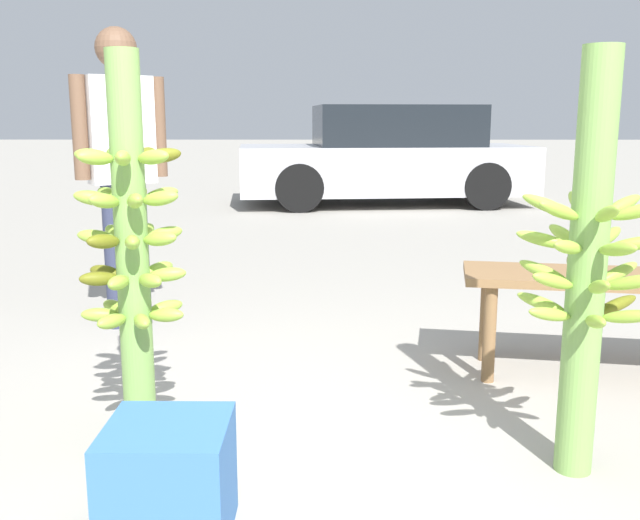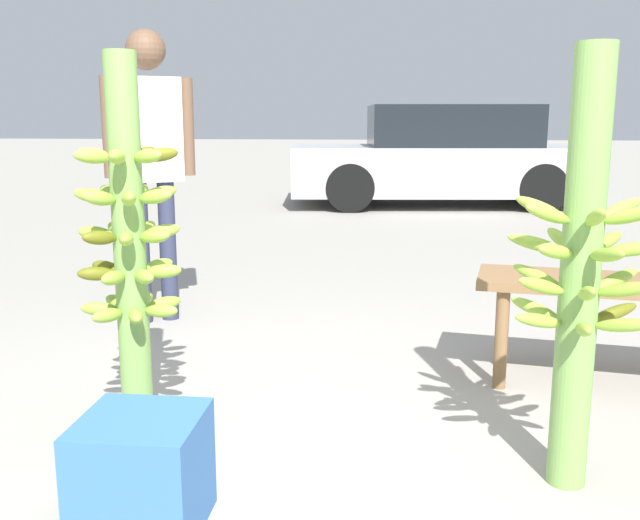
{
  "view_description": "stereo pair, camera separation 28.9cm",
  "coord_description": "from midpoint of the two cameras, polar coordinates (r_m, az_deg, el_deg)",
  "views": [
    {
      "loc": [
        -0.09,
        -2.16,
        1.23
      ],
      "look_at": [
        -0.11,
        0.68,
        0.66
      ],
      "focal_mm": 40.0,
      "sensor_mm": 36.0,
      "label": 1
    },
    {
      "loc": [
        0.2,
        -2.14,
        1.23
      ],
      "look_at": [
        -0.11,
        0.68,
        0.66
      ],
      "focal_mm": 40.0,
      "sensor_mm": 36.0,
      "label": 2
    }
  ],
  "objects": [
    {
      "name": "produce_crate",
      "position": [
        2.26,
        -15.76,
        -16.8
      ],
      "size": [
        0.36,
        0.36,
        0.36
      ],
      "color": "#386BB2",
      "rests_on": "ground_plane"
    },
    {
      "name": "parked_car",
      "position": [
        10.39,
        4.57,
        8.2
      ],
      "size": [
        4.26,
        2.16,
        1.41
      ],
      "rotation": [
        0.0,
        0.0,
        1.67
      ],
      "color": "#B7B7BC",
      "rests_on": "ground_plane"
    },
    {
      "name": "banana_stalk_left",
      "position": [
        2.7,
        -17.82,
        0.77
      ],
      "size": [
        0.39,
        0.39,
        1.46
      ],
      "color": "#7AA851",
      "rests_on": "ground_plane"
    },
    {
      "name": "banana_stalk_center",
      "position": [
        2.5,
        17.55,
        -0.56
      ],
      "size": [
        0.48,
        0.48,
        1.46
      ],
      "color": "#7AA851",
      "rests_on": "ground_plane"
    },
    {
      "name": "vendor_person",
      "position": [
        4.34,
        -17.5,
        8.61
      ],
      "size": [
        0.5,
        0.36,
        1.73
      ],
      "rotation": [
        0.0,
        0.0,
        0.56
      ],
      "color": "#2D334C",
      "rests_on": "ground_plane"
    },
    {
      "name": "ground_plane",
      "position": [
        2.48,
        -0.95,
        -18.47
      ],
      "size": [
        80.0,
        80.0,
        0.0
      ],
      "primitive_type": "plane",
      "color": "#9E998E"
    },
    {
      "name": "market_bench",
      "position": [
        3.57,
        20.0,
        -2.31
      ],
      "size": [
        1.4,
        0.64,
        0.51
      ],
      "rotation": [
        0.0,
        0.0,
        -0.16
      ],
      "color": "olive",
      "rests_on": "ground_plane"
    }
  ]
}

